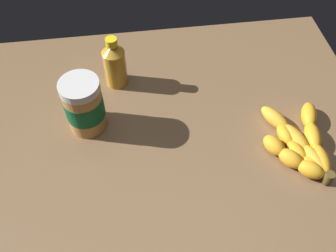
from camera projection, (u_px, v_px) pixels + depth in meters
The scene contains 4 objects.
ground_plane at pixel (169, 132), 88.62cm from camera, with size 98.34×73.15×4.02cm, color brown.
banana_bunch at pixel (301, 144), 81.94cm from camera, with size 16.60×22.37×3.62cm.
peanut_butter_jar at pixel (84, 105), 82.18cm from camera, with size 8.83×8.83×13.82cm.
honey_bottle at pixel (115, 64), 91.19cm from camera, with size 5.63×5.63×14.02cm.
Camera 1 is at (-7.45, -52.43, 69.06)cm, focal length 39.53 mm.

